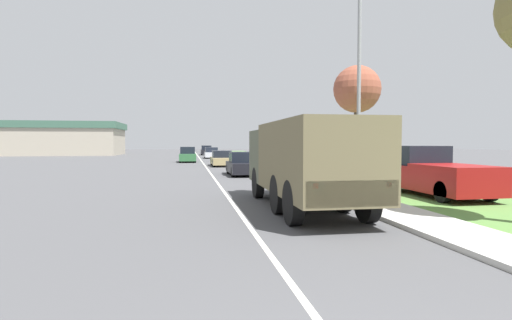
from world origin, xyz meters
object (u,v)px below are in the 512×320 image
car_nearest_ahead (242,165)px  pickup_truck (433,172)px  car_fourth_ahead (211,153)px  lamp_post (354,66)px  military_truck (304,159)px  car_second_ahead (222,159)px  car_farthest_ahead (206,151)px  car_third_ahead (188,155)px

car_nearest_ahead → pickup_truck: 12.74m
car_fourth_ahead → lamp_post: size_ratio=0.50×
car_nearest_ahead → pickup_truck: pickup_truck is taller
military_truck → lamp_post: bearing=37.1°
car_second_ahead → car_farthest_ahead: bearing=89.9°
car_nearest_ahead → car_farthest_ahead: bearing=90.5°
pickup_truck → car_third_ahead: bearing=108.1°
car_third_ahead → car_farthest_ahead: bearing=82.8°
military_truck → car_third_ahead: bearing=96.6°
car_nearest_ahead → pickup_truck: (6.12, -11.17, 0.24)m
car_second_ahead → lamp_post: size_ratio=0.57×
car_third_ahead → car_second_ahead: bearing=-68.8°
car_second_ahead → car_fourth_ahead: (0.11, 18.08, 0.03)m
car_fourth_ahead → car_farthest_ahead: car_farthest_ahead is taller
car_third_ahead → car_fourth_ahead: (3.15, 10.21, -0.07)m
car_second_ahead → lamp_post: (3.08, -21.97, 4.30)m
lamp_post → military_truck: bearing=-142.9°
car_fourth_ahead → pickup_truck: pickup_truck is taller
car_nearest_ahead → car_second_ahead: (-0.48, 10.42, -0.05)m
military_truck → lamp_post: 4.55m
military_truck → pickup_truck: size_ratio=1.53×
car_farthest_ahead → lamp_post: 54.74m
military_truck → car_third_ahead: (-3.68, 31.70, -0.84)m
car_nearest_ahead → car_farthest_ahead: car_farthest_ahead is taller
car_nearest_ahead → lamp_post: 12.59m
car_nearest_ahead → car_fourth_ahead: bearing=90.7°
military_truck → pickup_truck: 6.41m
pickup_truck → car_fourth_ahead: bearing=99.3°
car_second_ahead → car_nearest_ahead: bearing=-87.4°
car_second_ahead → pickup_truck: size_ratio=0.93×
car_nearest_ahead → pickup_truck: size_ratio=0.85×
car_nearest_ahead → car_fourth_ahead: (-0.37, 28.50, -0.02)m
car_second_ahead → car_third_ahead: size_ratio=1.02×
military_truck → pickup_truck: military_truck is taller
car_third_ahead → car_farthest_ahead: (3.12, 24.65, -0.01)m
car_nearest_ahead → car_farthest_ahead: (-0.41, 42.94, 0.04)m
car_second_ahead → car_third_ahead: 8.44m
car_second_ahead → car_third_ahead: bearing=111.2°
car_second_ahead → lamp_post: bearing=-82.0°
pickup_truck → lamp_post: bearing=-173.8°
car_third_ahead → lamp_post: size_ratio=0.56×
pickup_truck → car_nearest_ahead: bearing=118.7°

